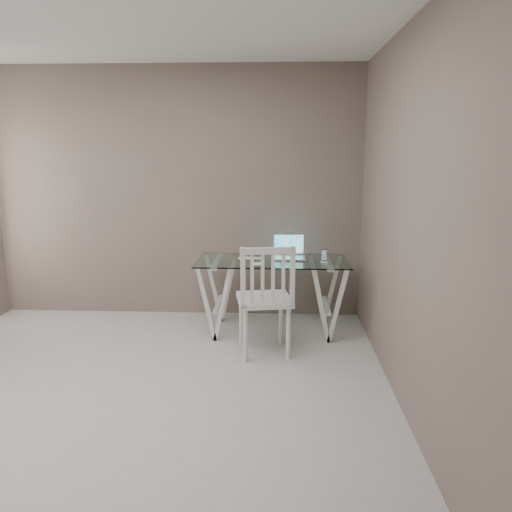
# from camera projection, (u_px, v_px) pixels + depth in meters

# --- Properties ---
(room) EXTENTS (4.50, 4.52, 2.71)m
(room) POSITION_uv_depth(u_px,v_px,m) (95.00, 167.00, 3.17)
(room) COLOR #B0ADA8
(room) RESTS_ON ground
(desk) EXTENTS (1.50, 0.70, 0.75)m
(desk) POSITION_uv_depth(u_px,v_px,m) (272.00, 295.00, 5.04)
(desk) COLOR silver
(desk) RESTS_ON ground
(chair) EXTENTS (0.54, 0.54, 1.03)m
(chair) POSITION_uv_depth(u_px,v_px,m) (265.00, 295.00, 4.39)
(chair) COLOR silver
(chair) RESTS_ON ground
(laptop) EXTENTS (0.33, 0.27, 0.24)m
(laptop) POSITION_uv_depth(u_px,v_px,m) (289.00, 252.00, 5.07)
(laptop) COLOR silver
(laptop) RESTS_ON desk
(keyboard) EXTENTS (0.26, 0.11, 0.01)m
(keyboard) POSITION_uv_depth(u_px,v_px,m) (250.00, 258.00, 5.02)
(keyboard) COLOR silver
(keyboard) RESTS_ON desk
(mouse) EXTENTS (0.12, 0.07, 0.04)m
(mouse) POSITION_uv_depth(u_px,v_px,m) (258.00, 264.00, 4.70)
(mouse) COLOR silver
(mouse) RESTS_ON desk
(phone_dock) EXTENTS (0.07, 0.07, 0.13)m
(phone_dock) POSITION_uv_depth(u_px,v_px,m) (324.00, 259.00, 4.86)
(phone_dock) COLOR white
(phone_dock) RESTS_ON desk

